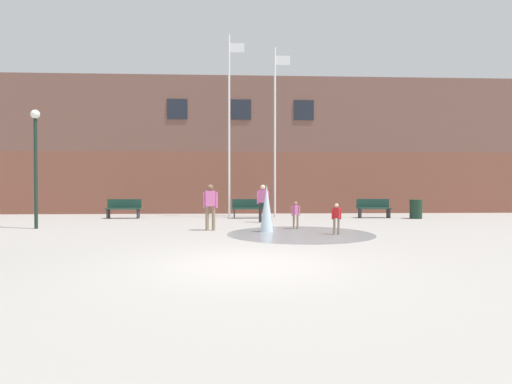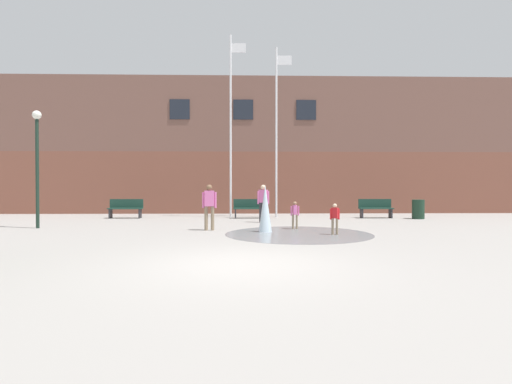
% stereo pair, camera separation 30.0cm
% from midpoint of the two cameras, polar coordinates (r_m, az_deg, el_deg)
% --- Properties ---
extents(ground_plane, '(100.00, 100.00, 0.00)m').
position_cam_midpoint_polar(ground_plane, '(7.97, -1.41, -10.31)').
color(ground_plane, gray).
extents(library_building, '(36.00, 6.05, 7.66)m').
position_cam_midpoint_polar(library_building, '(25.26, -1.46, 6.08)').
color(library_building, brown).
rests_on(library_building, ground).
extents(splash_fountain, '(4.72, 4.72, 1.59)m').
position_cam_midpoint_polar(splash_fountain, '(13.22, 3.61, -3.59)').
color(splash_fountain, gray).
rests_on(splash_fountain, ground).
extents(park_bench_under_left_flagpole, '(1.60, 0.44, 0.91)m').
position_cam_midpoint_polar(park_bench_under_left_flagpole, '(20.02, -17.71, -2.21)').
color(park_bench_under_left_flagpole, '#28282D').
rests_on(park_bench_under_left_flagpole, ground).
extents(park_bench_under_right_flagpole, '(1.60, 0.44, 0.91)m').
position_cam_midpoint_polar(park_bench_under_right_flagpole, '(19.08, -0.39, -2.31)').
color(park_bench_under_right_flagpole, '#28282D').
rests_on(park_bench_under_right_flagpole, ground).
extents(park_bench_far_right, '(1.60, 0.44, 0.91)m').
position_cam_midpoint_polar(park_bench_far_right, '(20.06, 17.13, -2.20)').
color(park_bench_far_right, '#28282D').
rests_on(park_bench_far_right, ground).
extents(child_in_fountain, '(0.31, 0.23, 0.99)m').
position_cam_midpoint_polar(child_in_fountain, '(14.34, 6.17, -2.99)').
color(child_in_fountain, '#89755B').
rests_on(child_in_fountain, ground).
extents(adult_watching, '(0.50, 0.33, 1.59)m').
position_cam_midpoint_polar(adult_watching, '(16.81, 1.55, -1.20)').
color(adult_watching, '#28282D').
rests_on(adult_watching, ground).
extents(child_running, '(0.31, 0.22, 0.99)m').
position_cam_midpoint_polar(child_running, '(12.88, 11.85, -3.44)').
color(child_running, '#89755B').
rests_on(child_running, ground).
extents(teen_by_trashcan, '(0.50, 0.23, 1.59)m').
position_cam_midpoint_polar(teen_by_trashcan, '(13.91, -6.07, -1.64)').
color(teen_by_trashcan, '#89755B').
rests_on(teen_by_trashcan, ground).
extents(flagpole_left, '(0.80, 0.10, 8.93)m').
position_cam_midpoint_polar(flagpole_left, '(19.90, -3.13, 10.06)').
color(flagpole_left, silver).
rests_on(flagpole_left, ground).
extents(flagpole_right, '(0.80, 0.10, 8.35)m').
position_cam_midpoint_polar(flagpole_right, '(19.92, 3.44, 9.19)').
color(flagpole_right, silver).
rests_on(flagpole_right, ground).
extents(lamp_post_left_lane, '(0.32, 0.32, 4.28)m').
position_cam_midpoint_polar(lamp_post_left_lane, '(16.55, -28.34, 5.00)').
color(lamp_post_left_lane, '#192D23').
rests_on(lamp_post_left_lane, ground).
extents(trash_can, '(0.56, 0.56, 0.90)m').
position_cam_midpoint_polar(trash_can, '(20.21, 22.56, -2.29)').
color(trash_can, '#193323').
rests_on(trash_can, ground).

